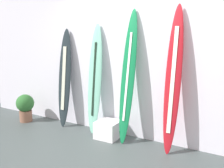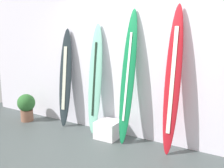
{
  "view_description": "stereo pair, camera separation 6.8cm",
  "coord_description": "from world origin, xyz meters",
  "px_view_note": "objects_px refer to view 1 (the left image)",
  "views": [
    {
      "loc": [
        1.96,
        -2.7,
        1.77
      ],
      "look_at": [
        -0.21,
        0.95,
        0.96
      ],
      "focal_mm": 41.12,
      "sensor_mm": 36.0,
      "label": 1
    },
    {
      "loc": [
        2.02,
        -2.66,
        1.77
      ],
      "look_at": [
        -0.21,
        0.95,
        0.96
      ],
      "focal_mm": 41.12,
      "sensor_mm": 36.0,
      "label": 2
    }
  ],
  "objects_px": {
    "surfboard_emerald": "(128,78)",
    "display_block_left": "(108,129)",
    "surfboard_seafoam": "(95,79)",
    "surfboard_charcoal": "(65,79)",
    "surfboard_crimson": "(173,81)",
    "potted_plant": "(25,106)"
  },
  "relations": [
    {
      "from": "surfboard_emerald",
      "to": "display_block_left",
      "type": "bearing_deg",
      "value": -170.23
    },
    {
      "from": "surfboard_crimson",
      "to": "surfboard_charcoal",
      "type": "bearing_deg",
      "value": 178.56
    },
    {
      "from": "display_block_left",
      "to": "potted_plant",
      "type": "xyz_separation_m",
      "value": [
        -1.94,
        -0.13,
        0.18
      ]
    },
    {
      "from": "surfboard_charcoal",
      "to": "surfboard_emerald",
      "type": "bearing_deg",
      "value": -1.94
    },
    {
      "from": "surfboard_charcoal",
      "to": "surfboard_crimson",
      "type": "height_order",
      "value": "surfboard_crimson"
    },
    {
      "from": "surfboard_seafoam",
      "to": "potted_plant",
      "type": "distance_m",
      "value": 1.74
    },
    {
      "from": "surfboard_seafoam",
      "to": "potted_plant",
      "type": "height_order",
      "value": "surfboard_seafoam"
    },
    {
      "from": "surfboard_emerald",
      "to": "display_block_left",
      "type": "height_order",
      "value": "surfboard_emerald"
    },
    {
      "from": "surfboard_charcoal",
      "to": "surfboard_seafoam",
      "type": "bearing_deg",
      "value": 0.92
    },
    {
      "from": "display_block_left",
      "to": "potted_plant",
      "type": "relative_size",
      "value": 0.69
    },
    {
      "from": "surfboard_seafoam",
      "to": "surfboard_emerald",
      "type": "height_order",
      "value": "surfboard_emerald"
    },
    {
      "from": "surfboard_crimson",
      "to": "potted_plant",
      "type": "xyz_separation_m",
      "value": [
        -3.04,
        -0.19,
        -0.77
      ]
    },
    {
      "from": "surfboard_charcoal",
      "to": "surfboard_crimson",
      "type": "bearing_deg",
      "value": -1.44
    },
    {
      "from": "display_block_left",
      "to": "surfboard_crimson",
      "type": "bearing_deg",
      "value": 2.77
    },
    {
      "from": "surfboard_emerald",
      "to": "surfboard_crimson",
      "type": "height_order",
      "value": "surfboard_crimson"
    },
    {
      "from": "surfboard_charcoal",
      "to": "surfboard_emerald",
      "type": "xyz_separation_m",
      "value": [
        1.4,
        -0.05,
        0.15
      ]
    },
    {
      "from": "surfboard_charcoal",
      "to": "surfboard_seafoam",
      "type": "distance_m",
      "value": 0.7
    },
    {
      "from": "surfboard_charcoal",
      "to": "surfboard_crimson",
      "type": "relative_size",
      "value": 0.85
    },
    {
      "from": "surfboard_charcoal",
      "to": "surfboard_crimson",
      "type": "xyz_separation_m",
      "value": [
        2.15,
        -0.05,
        0.16
      ]
    },
    {
      "from": "surfboard_seafoam",
      "to": "surfboard_emerald",
      "type": "relative_size",
      "value": 0.9
    },
    {
      "from": "surfboard_emerald",
      "to": "display_block_left",
      "type": "distance_m",
      "value": 1.0
    },
    {
      "from": "surfboard_charcoal",
      "to": "surfboard_crimson",
      "type": "distance_m",
      "value": 2.16
    }
  ]
}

